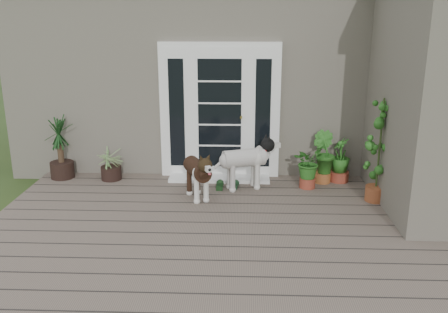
{
  "coord_description": "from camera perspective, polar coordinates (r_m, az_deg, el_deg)",
  "views": [
    {
      "loc": [
        0.16,
        -5.0,
        2.72
      ],
      "look_at": [
        -0.1,
        1.75,
        0.7
      ],
      "focal_mm": 39.12,
      "sensor_mm": 36.0,
      "label": 1
    }
  ],
  "objects": [
    {
      "name": "herb_b",
      "position": [
        7.8,
        11.47,
        -0.84
      ],
      "size": [
        0.57,
        0.57,
        0.6
      ],
      "primitive_type": "imported",
      "rotation": [
        0.0,
        0.0,
        2.26
      ],
      "color": "#265F1B",
      "rests_on": "deck"
    },
    {
      "name": "clog_left",
      "position": [
        7.46,
        -0.5,
        -3.4
      ],
      "size": [
        0.14,
        0.3,
        0.09
      ],
      "primitive_type": null,
      "rotation": [
        0.0,
        0.0,
        -0.02
      ],
      "color": "black",
      "rests_on": "deck"
    },
    {
      "name": "yucca",
      "position": [
        8.22,
        -18.61,
        1.08
      ],
      "size": [
        0.89,
        0.89,
        1.03
      ],
      "primitive_type": null,
      "rotation": [
        0.0,
        0.0,
        0.28
      ],
      "color": "black",
      "rests_on": "deck"
    },
    {
      "name": "herb_c",
      "position": [
        7.91,
        13.38,
        -0.87
      ],
      "size": [
        0.36,
        0.36,
        0.56
      ],
      "primitive_type": "imported",
      "rotation": [
        0.0,
        0.0,
        4.72
      ],
      "color": "#194F16",
      "rests_on": "deck"
    },
    {
      "name": "sapling",
      "position": [
        7.08,
        17.72,
        0.84
      ],
      "size": [
        0.46,
        0.46,
        1.53
      ],
      "primitive_type": null,
      "rotation": [
        0.0,
        0.0,
        -0.03
      ],
      "color": "#1E5919",
      "rests_on": "deck"
    },
    {
      "name": "door_step",
      "position": [
        7.84,
        -0.55,
        -2.52
      ],
      "size": [
        1.6,
        0.4,
        0.05
      ],
      "primitive_type": "cube",
      "color": "white",
      "rests_on": "deck"
    },
    {
      "name": "herb_a",
      "position": [
        7.51,
        9.78,
        -1.46
      ],
      "size": [
        0.66,
        0.66,
        0.6
      ],
      "primitive_type": "imported",
      "rotation": [
        0.0,
        0.0,
        0.87
      ],
      "color": "#1E5F1B",
      "rests_on": "deck"
    },
    {
      "name": "spider_plant",
      "position": [
        7.98,
        -13.11,
        -0.64
      ],
      "size": [
        0.72,
        0.72,
        0.58
      ],
      "primitive_type": null,
      "rotation": [
        0.0,
        0.0,
        -0.43
      ],
      "color": "#849F62",
      "rests_on": "deck"
    },
    {
      "name": "door_unit",
      "position": [
        7.76,
        -0.5,
        5.31
      ],
      "size": [
        1.9,
        0.14,
        2.15
      ],
      "primitive_type": "cube",
      "color": "white",
      "rests_on": "deck"
    },
    {
      "name": "white_dog",
      "position": [
        7.34,
        2.33,
        -1.17
      ],
      "size": [
        0.93,
        0.63,
        0.71
      ],
      "primitive_type": null,
      "rotation": [
        0.0,
        0.0,
        -1.23
      ],
      "color": "white",
      "rests_on": "deck"
    },
    {
      "name": "clog_right",
      "position": [
        7.5,
        1.32,
        -3.33
      ],
      "size": [
        0.15,
        0.27,
        0.08
      ],
      "primitive_type": null,
      "rotation": [
        0.0,
        0.0,
        -0.14
      ],
      "color": "#15351C",
      "rests_on": "deck"
    },
    {
      "name": "deck",
      "position": [
        6.02,
        0.46,
        -9.57
      ],
      "size": [
        6.2,
        4.6,
        0.12
      ],
      "primitive_type": "cube",
      "color": "#6B5B4C",
      "rests_on": "ground"
    },
    {
      "name": "house_main",
      "position": [
        9.72,
        1.27,
        9.73
      ],
      "size": [
        7.4,
        4.0,
        3.1
      ],
      "primitive_type": "cube",
      "color": "#665E54",
      "rests_on": "ground"
    },
    {
      "name": "brindle_dog",
      "position": [
        6.98,
        -3.14,
        -2.41
      ],
      "size": [
        0.62,
        0.85,
        0.65
      ],
      "primitive_type": null,
      "rotation": [
        0.0,
        0.0,
        3.56
      ],
      "color": "#341E13",
      "rests_on": "deck"
    }
  ]
}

